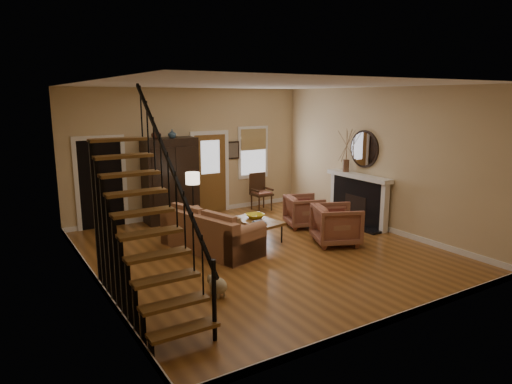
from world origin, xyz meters
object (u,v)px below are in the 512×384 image
sofa (211,231)px  armchair_right (304,211)px  armoire (170,180)px  coffee_table (257,230)px  armchair_left (336,225)px  side_chair (261,192)px  floor_lamp (193,202)px

sofa → armchair_right: bearing=-7.5°
armoire → armchair_right: (2.54, -2.14, -0.67)m
armoire → coffee_table: 2.76m
armchair_left → armchair_right: bearing=13.7°
coffee_table → side_chair: side_chair is taller
armoire → armchair_right: 3.39m
sofa → side_chair: (2.68, 2.33, 0.11)m
coffee_table → armchair_right: (1.52, 0.29, 0.16)m
armchair_right → side_chair: side_chair is taller
armchair_right → side_chair: (0.01, 1.94, 0.13)m
armoire → armchair_left: 4.29m
armoire → sofa: 2.62m
sofa → armchair_right: 2.70m
sofa → floor_lamp: bearing=64.9°
coffee_table → sofa: bearing=-174.8°
armoire → floor_lamp: bearing=-85.4°
armchair_right → armchair_left: bearing=-171.4°
coffee_table → armchair_right: armchair_right is taller
coffee_table → armchair_left: bearing=-41.5°
armoire → sofa: (-0.13, -2.53, -0.65)m
armchair_right → floor_lamp: 2.66m
armchair_left → floor_lamp: size_ratio=0.66×
armchair_right → side_chair: 1.94m
armoire → armchair_left: armoire is taller
sofa → armchair_left: (2.43, -1.03, 0.02)m
sofa → floor_lamp: (0.22, 1.38, 0.29)m
armchair_right → floor_lamp: (-2.45, 0.99, 0.32)m
armoire → armchair_left: (2.30, -3.56, -0.63)m
sofa → armchair_right: size_ratio=2.60×
armoire → coffee_table: size_ratio=1.80×
armchair_right → sofa: bearing=116.4°
sofa → armchair_left: armchair_left is taller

